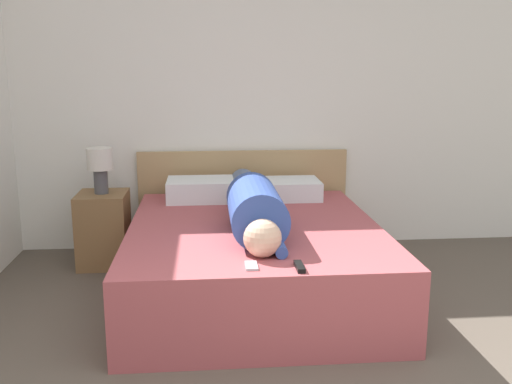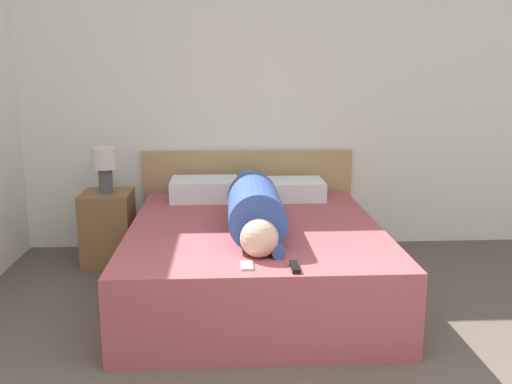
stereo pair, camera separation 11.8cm
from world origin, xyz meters
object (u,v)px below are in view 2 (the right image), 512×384
(table_lamp, at_px, (105,164))
(tv_remote, at_px, (295,267))
(person_lying, at_px, (254,205))
(bed, at_px, (255,259))
(pillow_second, at_px, (290,189))
(nightstand, at_px, (108,228))
(pillow_near_headboard, at_px, (207,189))
(cell_phone, at_px, (247,266))

(table_lamp, height_order, tv_remote, table_lamp)
(person_lying, bearing_deg, table_lamp, 145.32)
(bed, xyz_separation_m, pillow_second, (0.32, 0.75, 0.32))
(nightstand, height_order, person_lying, person_lying)
(table_lamp, bearing_deg, person_lying, -34.68)
(nightstand, height_order, pillow_second, pillow_second)
(pillow_near_headboard, height_order, tv_remote, pillow_near_headboard)
(pillow_second, bearing_deg, nightstand, -177.80)
(pillow_near_headboard, bearing_deg, person_lying, -67.97)
(bed, xyz_separation_m, tv_remote, (0.16, -0.89, 0.26))
(nightstand, bearing_deg, bed, -32.09)
(bed, bearing_deg, tv_remote, -79.80)
(nightstand, height_order, pillow_near_headboard, pillow_near_headboard)
(pillow_second, bearing_deg, bed, -113.11)
(tv_remote, bearing_deg, table_lamp, 128.73)
(nightstand, xyz_separation_m, pillow_near_headboard, (0.77, 0.06, 0.29))
(bed, height_order, table_lamp, table_lamp)
(bed, relative_size, pillow_near_headboard, 3.60)
(pillow_second, xyz_separation_m, tv_remote, (-0.16, -1.64, -0.06))
(nightstand, distance_m, person_lying, 1.39)
(table_lamp, bearing_deg, tv_remote, -51.27)
(nightstand, height_order, table_lamp, table_lamp)
(nightstand, distance_m, pillow_near_headboard, 0.83)
(table_lamp, distance_m, person_lying, 1.35)
(table_lamp, xyz_separation_m, tv_remote, (1.27, -1.59, -0.29))
(bed, relative_size, person_lying, 1.15)
(table_lamp, xyz_separation_m, pillow_near_headboard, (0.77, 0.06, -0.22))
(tv_remote, bearing_deg, cell_phone, 167.86)
(bed, height_order, person_lying, person_lying)
(pillow_near_headboard, relative_size, pillow_second, 1.05)
(bed, height_order, nightstand, nightstand)
(person_lying, xyz_separation_m, cell_phone, (-0.07, -0.77, -0.14))
(table_lamp, bearing_deg, nightstand, 0.00)
(bed, distance_m, person_lying, 0.39)
(pillow_second, relative_size, cell_phone, 4.05)
(pillow_near_headboard, distance_m, tv_remote, 1.72)
(bed, xyz_separation_m, pillow_near_headboard, (-0.34, 0.75, 0.33))
(pillow_second, bearing_deg, person_lying, -112.08)
(pillow_second, xyz_separation_m, cell_phone, (-0.41, -1.59, -0.07))
(person_lying, bearing_deg, bed, 80.85)
(person_lying, height_order, tv_remote, person_lying)
(cell_phone, bearing_deg, nightstand, 123.80)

